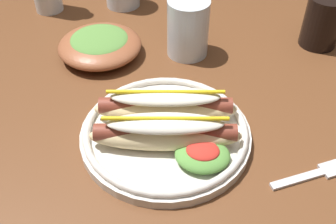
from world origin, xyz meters
name	(u,v)px	position (x,y,z in m)	size (l,w,h in m)	color
dining_table	(168,122)	(0.00, 0.00, 0.64)	(1.25, 0.84, 0.74)	brown
hot_dog_plate	(167,128)	(0.02, -0.15, 0.77)	(0.27, 0.27, 0.08)	silver
fork	(314,174)	(0.24, -0.19, 0.74)	(0.12, 0.07, 0.00)	silver
soda_cup	(322,22)	(0.29, 0.17, 0.79)	(0.08, 0.08, 0.11)	black
water_cup	(188,28)	(0.03, 0.10, 0.80)	(0.08, 0.08, 0.11)	silver
side_bowl	(100,44)	(-0.15, 0.07, 0.76)	(0.17, 0.17, 0.05)	brown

